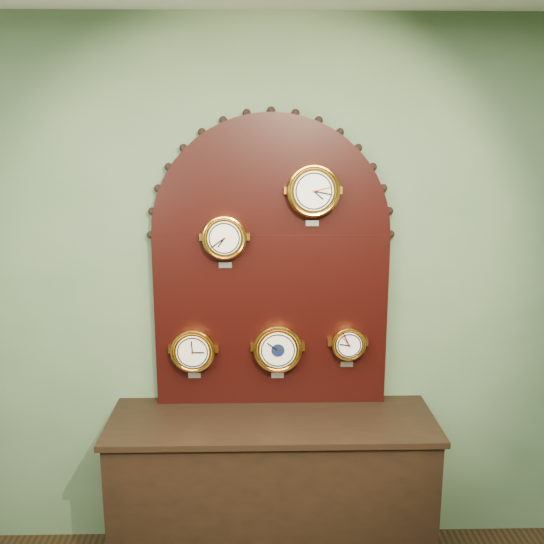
{
  "coord_description": "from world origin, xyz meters",
  "views": [
    {
      "loc": [
        -0.06,
        -0.64,
        2.22
      ],
      "look_at": [
        0.0,
        2.25,
        1.58
      ],
      "focal_mm": 40.9,
      "sensor_mm": 36.0,
      "label": 1
    }
  ],
  "objects_px": {
    "shop_counter": "(272,496)",
    "hygrometer": "(193,350)",
    "display_board": "(271,255)",
    "roman_clock": "(225,237)",
    "arabic_clock": "(313,191)",
    "barometer": "(278,348)",
    "tide_clock": "(348,343)"
  },
  "relations": [
    {
      "from": "hygrometer",
      "to": "tide_clock",
      "type": "xyz_separation_m",
      "value": [
        0.8,
        0.0,
        0.03
      ]
    },
    {
      "from": "shop_counter",
      "to": "arabic_clock",
      "type": "bearing_deg",
      "value": 36.8
    },
    {
      "from": "display_board",
      "to": "arabic_clock",
      "type": "bearing_deg",
      "value": -18.27
    },
    {
      "from": "roman_clock",
      "to": "shop_counter",
      "type": "bearing_deg",
      "value": -33.55
    },
    {
      "from": "roman_clock",
      "to": "hygrometer",
      "type": "distance_m",
      "value": 0.61
    },
    {
      "from": "display_board",
      "to": "roman_clock",
      "type": "bearing_deg",
      "value": -163.99
    },
    {
      "from": "shop_counter",
      "to": "hygrometer",
      "type": "relative_size",
      "value": 5.74
    },
    {
      "from": "shop_counter",
      "to": "barometer",
      "type": "relative_size",
      "value": 5.31
    },
    {
      "from": "roman_clock",
      "to": "hygrometer",
      "type": "xyz_separation_m",
      "value": [
        -0.17,
        -0.0,
        -0.59
      ]
    },
    {
      "from": "roman_clock",
      "to": "tide_clock",
      "type": "xyz_separation_m",
      "value": [
        0.63,
        0.0,
        -0.56
      ]
    },
    {
      "from": "display_board",
      "to": "tide_clock",
      "type": "bearing_deg",
      "value": -9.34
    },
    {
      "from": "display_board",
      "to": "tide_clock",
      "type": "relative_size",
      "value": 6.72
    },
    {
      "from": "arabic_clock",
      "to": "shop_counter",
      "type": "bearing_deg",
      "value": -143.2
    },
    {
      "from": "display_board",
      "to": "barometer",
      "type": "xyz_separation_m",
      "value": [
        0.03,
        -0.07,
        -0.48
      ]
    },
    {
      "from": "display_board",
      "to": "shop_counter",
      "type": "bearing_deg",
      "value": -90.0
    },
    {
      "from": "barometer",
      "to": "tide_clock",
      "type": "relative_size",
      "value": 1.32
    },
    {
      "from": "hygrometer",
      "to": "tide_clock",
      "type": "relative_size",
      "value": 1.22
    },
    {
      "from": "roman_clock",
      "to": "hygrometer",
      "type": "height_order",
      "value": "roman_clock"
    },
    {
      "from": "arabic_clock",
      "to": "hygrometer",
      "type": "bearing_deg",
      "value": 179.93
    },
    {
      "from": "roman_clock",
      "to": "arabic_clock",
      "type": "height_order",
      "value": "arabic_clock"
    },
    {
      "from": "shop_counter",
      "to": "display_board",
      "type": "distance_m",
      "value": 1.25
    },
    {
      "from": "shop_counter",
      "to": "hygrometer",
      "type": "xyz_separation_m",
      "value": [
        -0.4,
        0.15,
        0.74
      ]
    },
    {
      "from": "barometer",
      "to": "arabic_clock",
      "type": "bearing_deg",
      "value": -0.02
    },
    {
      "from": "roman_clock",
      "to": "tide_clock",
      "type": "distance_m",
      "value": 0.84
    },
    {
      "from": "barometer",
      "to": "roman_clock",
      "type": "bearing_deg",
      "value": 179.81
    },
    {
      "from": "hygrometer",
      "to": "barometer",
      "type": "relative_size",
      "value": 0.92
    },
    {
      "from": "shop_counter",
      "to": "tide_clock",
      "type": "xyz_separation_m",
      "value": [
        0.4,
        0.15,
        0.77
      ]
    },
    {
      "from": "hygrometer",
      "to": "tide_clock",
      "type": "bearing_deg",
      "value": 0.1
    },
    {
      "from": "shop_counter",
      "to": "hygrometer",
      "type": "bearing_deg",
      "value": 159.14
    },
    {
      "from": "roman_clock",
      "to": "barometer",
      "type": "height_order",
      "value": "roman_clock"
    },
    {
      "from": "display_board",
      "to": "hygrometer",
      "type": "height_order",
      "value": "display_board"
    },
    {
      "from": "display_board",
      "to": "arabic_clock",
      "type": "xyz_separation_m",
      "value": [
        0.2,
        -0.07,
        0.33
      ]
    }
  ]
}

